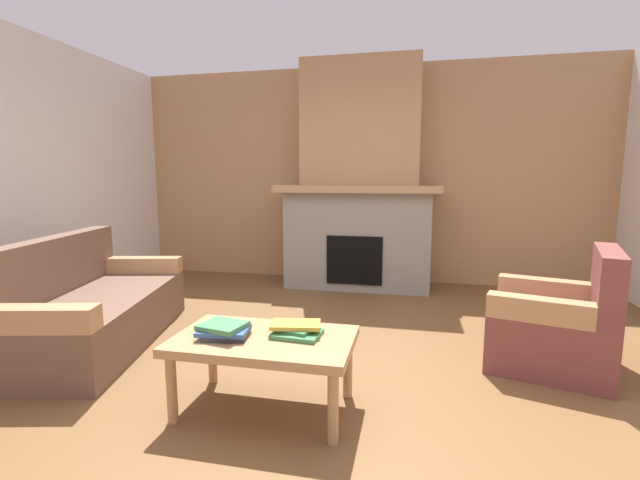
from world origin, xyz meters
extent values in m
plane|color=brown|center=(0.00, 0.00, 0.00)|extent=(9.00, 9.00, 0.00)
cube|color=tan|center=(0.00, 3.00, 1.35)|extent=(6.00, 0.12, 2.70)
cube|color=gray|center=(0.00, 2.59, 0.57)|extent=(1.70, 0.70, 1.15)
cube|color=black|center=(0.00, 2.26, 0.38)|extent=(0.64, 0.08, 0.56)
cube|color=tan|center=(0.00, 2.54, 1.19)|extent=(1.90, 0.82, 0.08)
cube|color=tan|center=(0.00, 2.69, 1.97)|extent=(1.40, 0.50, 1.47)
cube|color=brown|center=(-1.78, 0.25, 0.20)|extent=(1.23, 1.94, 0.40)
cube|color=brown|center=(-2.11, 0.17, 0.62)|extent=(0.57, 1.79, 0.45)
cube|color=tan|center=(-1.59, -0.55, 0.48)|extent=(0.85, 0.35, 0.15)
cube|color=tan|center=(-1.97, 1.05, 0.48)|extent=(0.85, 0.35, 0.15)
cube|color=brown|center=(1.61, 0.58, 0.20)|extent=(0.95, 0.95, 0.40)
cube|color=brown|center=(1.91, 0.49, 0.62)|extent=(0.35, 0.77, 0.45)
cube|color=tan|center=(1.70, 0.88, 0.48)|extent=(0.77, 0.35, 0.15)
cube|color=tan|center=(1.52, 0.29, 0.48)|extent=(0.77, 0.35, 0.15)
cube|color=tan|center=(-0.15, -0.41, 0.41)|extent=(1.00, 0.60, 0.05)
cylinder|color=tan|center=(-0.59, -0.65, 0.19)|extent=(0.06, 0.06, 0.38)
cylinder|color=tan|center=(0.29, -0.65, 0.19)|extent=(0.06, 0.06, 0.38)
cylinder|color=tan|center=(-0.59, -0.17, 0.19)|extent=(0.06, 0.06, 0.38)
cylinder|color=tan|center=(0.29, -0.17, 0.19)|extent=(0.06, 0.06, 0.38)
cube|color=#2D2D33|center=(-0.35, -0.45, 0.44)|extent=(0.27, 0.26, 0.03)
cube|color=#335699|center=(-0.36, -0.46, 0.47)|extent=(0.30, 0.23, 0.02)
cube|color=#3D7F4C|center=(-0.37, -0.46, 0.49)|extent=(0.27, 0.24, 0.03)
cube|color=#3D7F4C|center=(0.03, -0.36, 0.44)|extent=(0.28, 0.22, 0.02)
cube|color=#3D7F4C|center=(0.03, -0.33, 0.46)|extent=(0.22, 0.22, 0.02)
cube|color=gold|center=(0.02, -0.33, 0.49)|extent=(0.30, 0.21, 0.02)
camera|label=1|loc=(0.66, -2.61, 1.30)|focal=24.25mm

